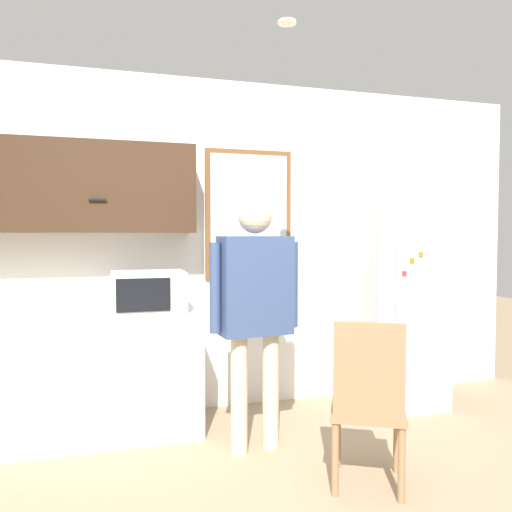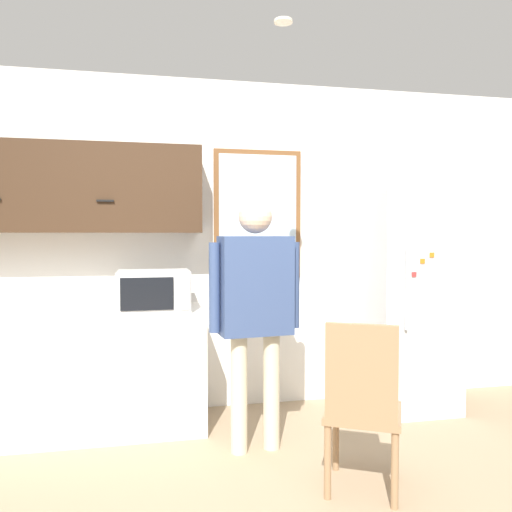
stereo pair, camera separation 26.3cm
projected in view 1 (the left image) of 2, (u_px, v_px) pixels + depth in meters
back_wall at (194, 245)px, 4.08m from camera, size 6.00×0.06×2.70m
counter at (43, 378)px, 3.47m from camera, size 2.16×0.64×0.88m
upper_cabinets at (42, 186)px, 3.56m from camera, size 2.16×0.34×0.66m
microwave at (148, 292)px, 3.57m from camera, size 0.51×0.40×0.29m
person at (255, 298)px, 3.28m from camera, size 0.62×0.27×1.67m
refrigerator at (394, 299)px, 4.22m from camera, size 0.68×0.68×1.78m
chair at (368, 398)px, 2.78m from camera, size 0.56×0.56×0.97m
window at (249, 214)px, 4.16m from camera, size 0.73×0.05×1.07m
ceiling_light at (287, 22)px, 2.91m from camera, size 0.11×0.11×0.01m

